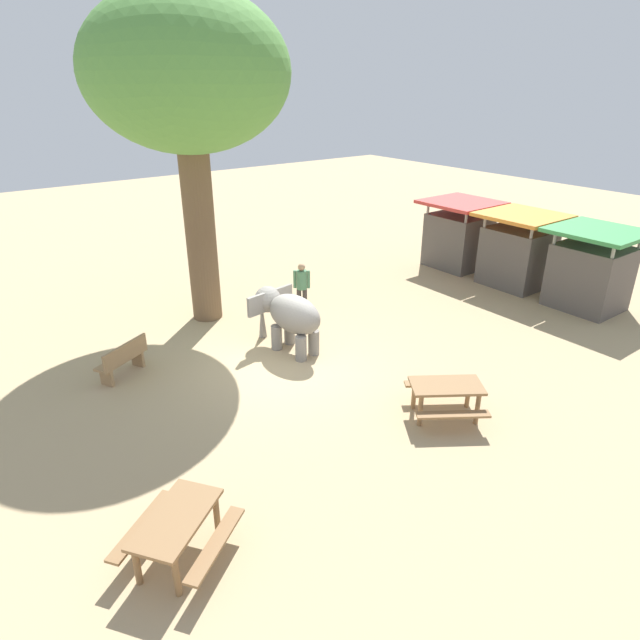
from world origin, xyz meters
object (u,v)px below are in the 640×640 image
Objects in this scene: wooden_bench at (123,359)px; picnic_table_far at (177,527)px; shade_tree_main at (186,77)px; picnic_table_near at (446,392)px; market_stall_red at (458,237)px; person_handler at (302,285)px; market_stall_orange at (517,253)px; market_stall_green at (590,273)px; elephant at (288,314)px.

wooden_bench is 6.10m from picnic_table_far.
picnic_table_near is (7.95, 1.63, -6.11)m from shade_tree_main.
picnic_table_near is 0.82× the size of market_stall_red.
market_stall_orange is (2.38, 7.47, 0.19)m from person_handler.
wooden_bench is at bearing 164.32° from picnic_table_near.
person_handler reaches higher than wooden_bench.
picnic_table_near and picnic_table_far have the same top height.
market_stall_orange is 2.60m from market_stall_green.
shade_tree_main reaches higher than person_handler.
market_stall_red and market_stall_green have the same top height.
wooden_bench is at bearing 64.27° from elephant.
market_stall_red is (-0.22, 7.47, 0.19)m from person_handler.
picnic_table_near is (4.66, 0.86, -0.43)m from elephant.
shade_tree_main reaches higher than market_stall_red.
picnic_table_near is 1.00× the size of picnic_table_far.
market_stall_orange reaches higher than elephant.
person_handler is 6.43m from shade_tree_main.
shade_tree_main is 4.27× the size of picnic_table_near.
market_stall_orange is at bearing 160.44° from picnic_table_far.
shade_tree_main reaches higher than picnic_table_far.
market_stall_green is (-1.41, 8.27, 0.55)m from picnic_table_near.
market_stall_orange is at bearing 68.35° from shade_tree_main.
market_stall_green reaches higher than person_handler.
market_stall_red reaches higher than elephant.
picnic_table_far is at bearing -83.92° from market_stall_green.
shade_tree_main is 11.05m from picnic_table_far.
person_handler is 7.84m from market_stall_orange.
elephant is at bearing 13.19° from shade_tree_main.
elephant is at bearing -77.93° from market_stall_red.
market_stall_green is (5.20, 0.00, 0.00)m from market_stall_red.
shade_tree_main is at bearing -97.66° from market_stall_red.
market_stall_green reaches higher than picnic_table_near.
picnic_table_near is at bearing -51.35° from market_stall_red.
picnic_table_far is at bearing -64.89° from market_stall_red.
market_stall_green is at bearing 0.00° from market_stall_orange.
market_stall_orange and market_stall_green have the same top height.
elephant is 6.61m from shade_tree_main.
shade_tree_main is (-1.55, -2.43, 5.75)m from person_handler.
picnic_table_far is at bearing -7.07° from person_handler.
market_stall_red is at bearing 180.00° from market_stall_orange.
elephant is 0.92× the size of market_stall_orange.
elephant is 9.34m from market_stall_red.
person_handler is at bearing -172.21° from picnic_table_far.
market_stall_orange is at bearing 180.00° from market_stall_green.
market_stall_green is at bearing 56.60° from shade_tree_main.
person_handler is (-1.74, 1.66, -0.07)m from elephant.
shade_tree_main is (-3.29, -0.77, 5.68)m from elephant.
wooden_bench is 0.56× the size of market_stall_red.
elephant is 9.16m from market_stall_orange.
market_stall_red is 5.20m from market_stall_green.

